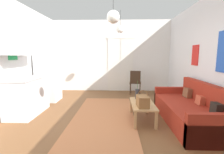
% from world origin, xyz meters
% --- Properties ---
extents(ground_plane, '(5.32, 7.26, 0.10)m').
position_xyz_m(ground_plane, '(0.00, 0.00, -0.05)').
color(ground_plane, brown).
extents(wall_back, '(4.92, 0.13, 2.87)m').
position_xyz_m(wall_back, '(0.01, 3.38, 1.42)').
color(wall_back, white).
rests_on(wall_back, ground_plane).
extents(area_rug, '(1.44, 3.58, 0.01)m').
position_xyz_m(area_rug, '(-0.06, 0.28, 0.01)').
color(area_rug, '#B26B42').
rests_on(area_rug, ground_plane).
extents(couch, '(0.94, 2.11, 0.87)m').
position_xyz_m(couch, '(1.89, 0.26, 0.27)').
color(couch, maroon).
rests_on(couch, ground_plane).
extents(coffee_table, '(0.50, 0.98, 0.41)m').
position_xyz_m(coffee_table, '(0.83, 0.33, 0.35)').
color(coffee_table, tan).
rests_on(coffee_table, ground_plane).
extents(bamboo_vase, '(0.10, 0.10, 0.46)m').
position_xyz_m(bamboo_vase, '(0.75, 0.65, 0.53)').
color(bamboo_vase, '#2D2D33').
rests_on(bamboo_vase, coffee_table).
extents(handbag, '(0.25, 0.34, 0.35)m').
position_xyz_m(handbag, '(0.78, 0.06, 0.53)').
color(handbag, brown).
rests_on(handbag, coffee_table).
extents(refrigerator, '(0.66, 0.61, 1.72)m').
position_xyz_m(refrigerator, '(-1.96, 1.81, 0.86)').
color(refrigerator, white).
rests_on(refrigerator, ground_plane).
extents(kitchen_counter, '(0.63, 1.14, 2.10)m').
position_xyz_m(kitchen_counter, '(-2.03, 0.63, 0.79)').
color(kitchen_counter, silver).
rests_on(kitchen_counter, ground_plane).
extents(accent_chair, '(0.47, 0.45, 0.91)m').
position_xyz_m(accent_chair, '(0.93, 2.69, 0.51)').
color(accent_chair, '#382619').
rests_on(accent_chair, ground_plane).
extents(pendant_lamp_near, '(0.21, 0.21, 0.88)m').
position_xyz_m(pendant_lamp_near, '(0.18, -0.43, 2.10)').
color(pendant_lamp_near, black).
extents(pendant_lamp_far, '(0.23, 0.23, 0.70)m').
position_xyz_m(pendant_lamp_far, '(0.34, 2.00, 2.28)').
color(pendant_lamp_far, black).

